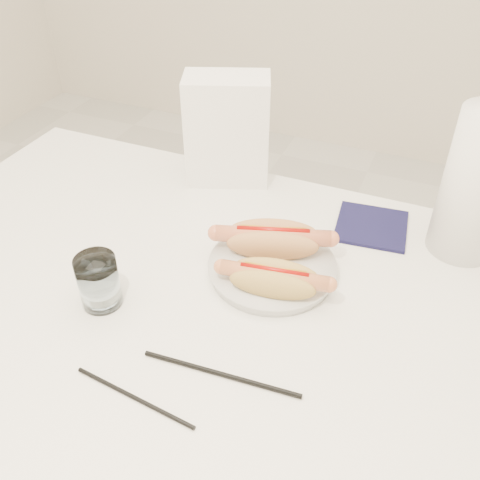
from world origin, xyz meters
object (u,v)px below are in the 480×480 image
at_px(plate, 272,269).
at_px(napkin_box, 227,130).
at_px(hotdog_right, 274,279).
at_px(water_glass, 99,281).
at_px(hotdog_left, 273,240).
at_px(paper_towel_roll, 478,185).
at_px(table, 201,322).

bearing_deg(plate, napkin_box, 127.41).
distance_m(hotdog_right, water_glass, 0.27).
distance_m(plate, hotdog_left, 0.05).
bearing_deg(paper_towel_roll, water_glass, -144.29).
distance_m(napkin_box, paper_towel_roll, 0.48).
distance_m(table, hotdog_left, 0.18).
xyz_separation_m(napkin_box, paper_towel_roll, (0.48, -0.06, 0.02)).
bearing_deg(paper_towel_roll, plate, -145.48).
bearing_deg(hotdog_left, napkin_box, 111.61).
distance_m(hotdog_left, paper_towel_roll, 0.35).
bearing_deg(paper_towel_roll, hotdog_left, -151.66).
height_order(table, water_glass, water_glass).
relative_size(hotdog_left, paper_towel_roll, 0.74).
bearing_deg(plate, water_glass, -142.83).
bearing_deg(hotdog_right, paper_towel_roll, 34.58).
xyz_separation_m(table, hotdog_left, (0.08, 0.13, 0.10)).
bearing_deg(table, napkin_box, 106.60).
height_order(plate, hotdog_left, hotdog_left).
bearing_deg(paper_towel_roll, hotdog_right, -136.51).
bearing_deg(plate, hotdog_left, 109.98).
height_order(hotdog_right, water_glass, water_glass).
xyz_separation_m(plate, water_glass, (-0.22, -0.17, 0.04)).
xyz_separation_m(hotdog_left, paper_towel_roll, (0.30, 0.16, 0.09)).
relative_size(plate, napkin_box, 0.93).
distance_m(table, plate, 0.15).
bearing_deg(water_glass, napkin_box, 85.87).
relative_size(hotdog_left, water_glass, 2.19).
height_order(table, napkin_box, napkin_box).
xyz_separation_m(table, water_glass, (-0.13, -0.07, 0.10)).
bearing_deg(water_glass, plate, 37.17).
bearing_deg(hotdog_right, plate, 103.40).
relative_size(table, paper_towel_roll, 4.61).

